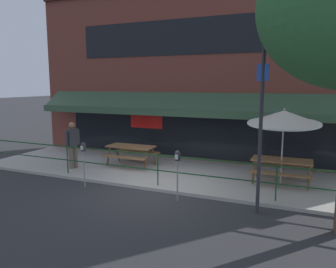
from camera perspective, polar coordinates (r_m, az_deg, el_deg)
The scene contains 11 objects.
ground_plane at distance 9.95m, azimuth -2.51°, elevation -9.95°, with size 120.00×120.00×0.00m, color #2D2D30.
patio_deck at distance 11.69m, azimuth 1.77°, elevation -6.83°, with size 15.00×4.00×0.10m, color #ADA89E.
restaurant_building at distance 13.36m, azimuth 5.39°, elevation 10.31°, with size 15.00×1.60×7.17m.
patio_railing at distance 9.99m, azimuth -1.80°, elevation -5.10°, with size 13.84×0.04×0.97m.
picnic_table_left at distance 12.50m, azimuth -6.45°, elevation -2.76°, with size 1.80×1.42×0.76m.
picnic_table_centre at distance 10.82m, azimuth 19.18°, elevation -5.02°, with size 1.80×1.42×0.76m.
patio_umbrella_centre at distance 10.44m, azimuth 19.53°, elevation 2.70°, with size 2.14×2.14×2.38m.
pedestrian_walking at distance 12.46m, azimuth -16.27°, elevation -1.46°, with size 0.33×0.61×1.71m.
parking_meter_near at distance 10.36m, azimuth -14.50°, elevation -2.90°, with size 0.15×0.16×1.42m.
parking_meter_far at distance 8.82m, azimuth 1.66°, elevation -4.64°, with size 0.15×0.16×1.42m.
street_sign_pole at distance 8.13m, azimuth 15.92°, elevation 3.21°, with size 0.28×0.09×4.79m.
Camera 1 is at (4.11, -8.48, 3.19)m, focal length 35.00 mm.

